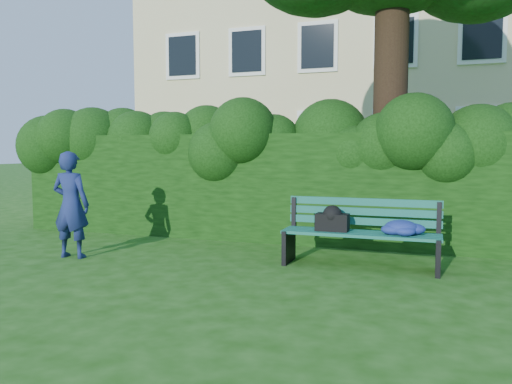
% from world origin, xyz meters
% --- Properties ---
extents(ground, '(80.00, 80.00, 0.00)m').
position_xyz_m(ground, '(0.00, 0.00, 0.00)').
color(ground, '#1A4C0D').
rests_on(ground, ground).
extents(apartment_building, '(16.00, 8.08, 12.00)m').
position_xyz_m(apartment_building, '(-0.00, 13.99, 6.00)').
color(apartment_building, '#CFC18B').
rests_on(apartment_building, ground).
extents(hedge, '(10.00, 1.00, 1.80)m').
position_xyz_m(hedge, '(0.00, 2.20, 0.90)').
color(hedge, black).
rests_on(hedge, ground).
extents(park_bench, '(2.03, 0.58, 0.89)m').
position_xyz_m(park_bench, '(1.53, 0.58, 0.50)').
color(park_bench, '#105147').
rests_on(park_bench, ground).
extents(man_reading, '(0.58, 0.41, 1.52)m').
position_xyz_m(man_reading, '(-2.52, -0.19, 0.76)').
color(man_reading, navy).
rests_on(man_reading, ground).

